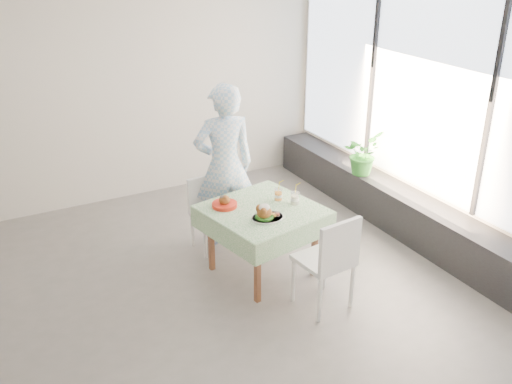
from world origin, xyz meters
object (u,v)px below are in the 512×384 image
chair_near (324,278)px  diner (224,166)px  main_dish (266,214)px  juice_cup_orange (278,195)px  potted_plant (362,153)px  cafe_table (263,233)px  chair_far (211,227)px

chair_near → diner: diner is taller
chair_near → main_dish: chair_near is taller
juice_cup_orange → potted_plant: (1.59, 0.64, -0.03)m
main_dish → potted_plant: size_ratio=0.60×
chair_near → potted_plant: 2.27m
cafe_table → main_dish: (-0.08, -0.22, 0.34)m
cafe_table → diner: diner is taller
chair_near → juice_cup_orange: juice_cup_orange is taller
cafe_table → diner: (-0.04, 0.80, 0.47)m
cafe_table → chair_far: bearing=109.4°
cafe_table → chair_far: (-0.26, 0.73, -0.21)m
diner → cafe_table: bearing=101.5°
chair_far → juice_cup_orange: (0.50, -0.63, 0.55)m
chair_near → cafe_table: bearing=106.0°
diner → main_dish: diner is taller
main_dish → chair_far: bearing=100.3°
chair_near → chair_far: bearing=107.6°
chair_far → potted_plant: (2.08, 0.02, 0.52)m
chair_near → diner: bearing=99.6°
chair_far → diner: diner is taller
cafe_table → juice_cup_orange: size_ratio=4.99×
chair_far → juice_cup_orange: 0.97m
cafe_table → chair_near: 0.84m
chair_far → potted_plant: size_ratio=1.52×
chair_near → potted_plant: size_ratio=1.81×
cafe_table → chair_far: chair_far is taller
diner → potted_plant: size_ratio=3.47×
juice_cup_orange → potted_plant: bearing=22.1°
chair_far → main_dish: 1.11m
chair_near → potted_plant: bearing=43.8°
juice_cup_orange → potted_plant: potted_plant is taller
main_dish → chair_near: bearing=-61.6°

